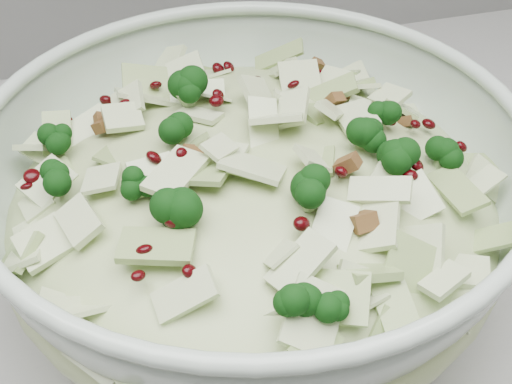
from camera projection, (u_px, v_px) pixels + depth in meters
mixing_bowl at (253, 210)px, 0.50m from camera, size 0.38×0.38×0.15m
salad at (253, 184)px, 0.48m from camera, size 0.37×0.37×0.15m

